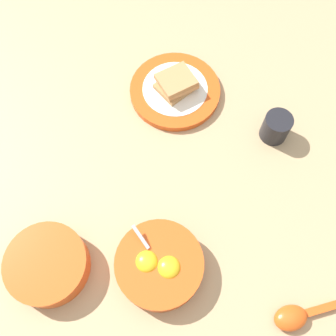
# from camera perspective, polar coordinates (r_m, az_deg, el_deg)

# --- Properties ---
(ground_plane) EXTENTS (3.00, 3.00, 0.00)m
(ground_plane) POSITION_cam_1_polar(r_m,az_deg,el_deg) (0.88, 1.97, -2.41)
(ground_plane) COLOR tan
(egg_bowl) EXTENTS (0.17, 0.17, 0.08)m
(egg_bowl) POSITION_cam_1_polar(r_m,az_deg,el_deg) (0.80, -1.28, -13.89)
(egg_bowl) COLOR #DB5119
(egg_bowl) RESTS_ON ground_plane
(toast_plate) EXTENTS (0.22, 0.22, 0.02)m
(toast_plate) POSITION_cam_1_polar(r_m,az_deg,el_deg) (0.98, 1.02, 11.17)
(toast_plate) COLOR #DB5119
(toast_plate) RESTS_ON ground_plane
(toast_sandwich) EXTENTS (0.11, 0.11, 0.04)m
(toast_sandwich) POSITION_cam_1_polar(r_m,az_deg,el_deg) (0.96, 1.16, 12.27)
(toast_sandwich) COLOR tan
(toast_sandwich) RESTS_ON toast_plate
(soup_spoon) EXTENTS (0.08, 0.14, 0.03)m
(soup_spoon) POSITION_cam_1_polar(r_m,az_deg,el_deg) (0.84, 17.94, -19.83)
(soup_spoon) COLOR #DB5119
(soup_spoon) RESTS_ON ground_plane
(congee_bowl) EXTENTS (0.16, 0.16, 0.05)m
(congee_bowl) POSITION_cam_1_polar(r_m,az_deg,el_deg) (0.83, -17.12, -13.22)
(congee_bowl) COLOR #DB5119
(congee_bowl) RESTS_ON ground_plane
(drinking_cup) EXTENTS (0.06, 0.06, 0.07)m
(drinking_cup) POSITION_cam_1_polar(r_m,az_deg,el_deg) (0.93, 15.42, 5.80)
(drinking_cup) COLOR black
(drinking_cup) RESTS_ON ground_plane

